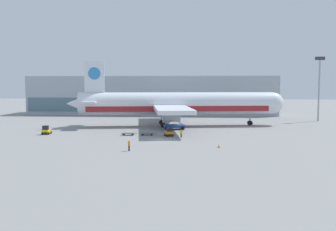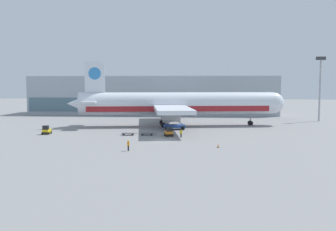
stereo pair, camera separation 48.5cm
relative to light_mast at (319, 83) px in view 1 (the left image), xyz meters
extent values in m
plane|color=gray|center=(-44.01, -41.92, -11.44)|extent=(400.00, 400.00, 0.00)
cube|color=#9EA8B2|center=(-53.32, 23.61, -4.44)|extent=(90.00, 18.00, 14.00)
cube|color=slate|center=(-53.32, 14.51, -7.59)|extent=(88.20, 0.20, 4.90)
cylinder|color=#9EA0A5|center=(0.00, 0.00, -2.26)|extent=(0.50, 0.50, 18.36)
cube|color=#333338|center=(0.00, 0.00, 7.42)|extent=(2.80, 0.50, 1.00)
cylinder|color=silver|center=(-41.80, -16.49, -5.34)|extent=(52.27, 13.77, 5.80)
cube|color=maroon|center=(-41.80, -16.49, -6.65)|extent=(48.14, 13.01, 1.45)
sphere|color=silver|center=(-16.11, -12.47, -5.34)|extent=(5.68, 5.68, 5.68)
cone|color=silver|center=(-67.49, -20.51, -5.34)|extent=(7.16, 6.43, 5.51)
cube|color=silver|center=(-63.38, -19.86, 1.56)|extent=(5.21, 1.24, 8.00)
cylinder|color=#3384CC|center=(-63.38, -19.86, 2.52)|extent=(3.25, 1.04, 3.20)
cube|color=silver|center=(-64.41, -20.03, -4.76)|extent=(5.57, 13.40, 0.50)
cube|color=silver|center=(-44.37, -16.89, -6.07)|extent=(15.32, 48.66, 0.90)
cylinder|color=#9EA0A5|center=(-42.81, -26.85, -7.87)|extent=(4.58, 3.42, 2.80)
cylinder|color=#9EA0A5|center=(-45.93, -6.93, -7.87)|extent=(4.58, 3.42, 2.80)
cylinder|color=#9EA0A5|center=(-22.28, -13.43, -8.79)|extent=(0.36, 0.36, 4.00)
cylinder|color=black|center=(-22.28, -13.43, -10.79)|extent=(1.42, 1.09, 1.30)
cylinder|color=#9EA0A5|center=(-45.42, -20.29, -8.79)|extent=(0.36, 0.36, 4.00)
cylinder|color=black|center=(-45.42, -20.29, -10.79)|extent=(1.42, 1.09, 1.30)
cylinder|color=#9EA0A5|center=(-46.41, -13.97, -8.79)|extent=(0.36, 0.36, 4.00)
cylinder|color=black|center=(-46.41, -13.97, -10.79)|extent=(1.42, 1.09, 1.30)
cube|color=#284C99|center=(-42.28, -23.99, -10.64)|extent=(5.60, 3.77, 0.70)
cube|color=#B2B2B7|center=(-42.28, -23.99, -7.20)|extent=(5.32, 3.58, 0.30)
cube|color=yellow|center=(-42.28, -23.99, -6.65)|extent=(5.32, 3.58, 0.08)
cube|color=#284C99|center=(-42.28, -23.99, -8.75)|extent=(4.23, 0.82, 3.22)
cube|color=#284C99|center=(-42.28, -23.99, -8.75)|extent=(4.23, 0.82, 3.22)
cylinder|color=black|center=(-40.59, -22.20, -10.99)|extent=(0.94, 0.49, 0.90)
cylinder|color=black|center=(-40.12, -25.17, -10.99)|extent=(0.94, 0.49, 0.90)
cylinder|color=black|center=(-44.44, -22.80, -10.99)|extent=(0.94, 0.49, 0.90)
cylinder|color=black|center=(-43.98, -25.77, -10.99)|extent=(0.94, 0.49, 0.90)
cube|color=yellow|center=(-70.36, -34.96, -10.74)|extent=(1.54, 2.38, 0.80)
cube|color=black|center=(-70.32, -35.61, -9.89)|extent=(1.29, 0.97, 0.90)
cube|color=black|center=(-70.29, -36.19, -11.02)|extent=(1.27, 0.24, 0.24)
cylinder|color=black|center=(-69.61, -35.72, -11.14)|extent=(0.28, 0.61, 0.60)
cylinder|color=black|center=(-71.01, -35.81, -11.14)|extent=(0.28, 0.61, 0.60)
cylinder|color=black|center=(-69.71, -34.11, -11.14)|extent=(0.28, 0.61, 0.60)
cylinder|color=black|center=(-71.11, -34.20, -11.14)|extent=(0.28, 0.61, 0.60)
cube|color=orange|center=(-42.73, -36.07, -10.74)|extent=(2.02, 2.61, 0.80)
cube|color=black|center=(-42.54, -36.69, -9.89)|extent=(1.45, 1.23, 0.90)
cube|color=black|center=(-42.36, -37.24, -11.02)|extent=(1.25, 0.53, 0.24)
cylinder|color=black|center=(-41.82, -36.63, -11.14)|extent=(0.41, 0.64, 0.60)
cylinder|color=black|center=(-43.16, -37.04, -11.14)|extent=(0.41, 0.64, 0.60)
cylinder|color=black|center=(-42.30, -35.09, -11.14)|extent=(0.41, 0.64, 0.60)
cylinder|color=black|center=(-43.64, -35.51, -11.14)|extent=(0.41, 0.64, 0.60)
cube|color=#56565B|center=(-51.81, -35.20, -11.02)|extent=(2.88, 1.66, 0.12)
cube|color=#56565B|center=(-49.96, -35.09, -11.02)|extent=(0.90, 0.13, 0.08)
cylinder|color=black|center=(-50.87, -34.51, -11.26)|extent=(0.37, 0.17, 0.36)
cylinder|color=black|center=(-50.79, -35.78, -11.26)|extent=(0.37, 0.17, 0.36)
cylinder|color=black|center=(-52.82, -34.62, -11.26)|extent=(0.37, 0.17, 0.36)
cylinder|color=black|center=(-52.75, -35.90, -11.26)|extent=(0.37, 0.17, 0.36)
cube|color=#56565B|center=(-47.65, -34.81, -11.02)|extent=(2.88, 1.66, 0.12)
cube|color=#56565B|center=(-45.81, -34.70, -11.02)|extent=(0.90, 0.13, 0.08)
cylinder|color=black|center=(-46.71, -34.12, -11.26)|extent=(0.37, 0.17, 0.36)
cylinder|color=black|center=(-46.64, -35.39, -11.26)|extent=(0.37, 0.17, 0.36)
cylinder|color=black|center=(-48.67, -34.24, -11.26)|extent=(0.37, 0.17, 0.36)
cylinder|color=black|center=(-48.59, -35.51, -11.26)|extent=(0.37, 0.17, 0.36)
cylinder|color=black|center=(-48.07, -54.32, -11.00)|extent=(0.14, 0.14, 0.89)
cylinder|color=black|center=(-48.21, -54.19, -11.00)|extent=(0.14, 0.14, 0.89)
cube|color=orange|center=(-48.14, -54.25, -10.22)|extent=(0.41, 0.41, 0.67)
cylinder|color=orange|center=(-47.97, -54.42, -10.19)|extent=(0.09, 0.09, 0.60)
cylinder|color=orange|center=(-48.31, -54.09, -10.19)|extent=(0.09, 0.09, 0.60)
sphere|color=#846047|center=(-48.14, -54.25, -9.77)|extent=(0.24, 0.24, 0.24)
sphere|color=yellow|center=(-48.14, -54.25, -9.71)|extent=(0.23, 0.23, 0.23)
cylinder|color=black|center=(-40.10, -37.73, -11.03)|extent=(0.14, 0.14, 0.82)
cylinder|color=black|center=(-39.90, -37.68, -11.03)|extent=(0.14, 0.14, 0.82)
cube|color=yellow|center=(-40.00, -37.70, -10.31)|extent=(0.40, 0.30, 0.62)
cylinder|color=yellow|center=(-40.23, -37.76, -10.28)|extent=(0.09, 0.09, 0.55)
cylinder|color=yellow|center=(-39.77, -37.64, -10.28)|extent=(0.09, 0.09, 0.55)
sphere|color=#846047|center=(-40.00, -37.70, -9.89)|extent=(0.22, 0.22, 0.22)
sphere|color=yellow|center=(-40.00, -37.70, -9.83)|extent=(0.21, 0.21, 0.21)
cube|color=black|center=(-32.82, -49.72, -11.42)|extent=(0.40, 0.40, 0.04)
cone|color=orange|center=(-32.82, -49.72, -11.07)|extent=(0.32, 0.32, 0.67)
cylinder|color=white|center=(-32.82, -49.72, -11.04)|extent=(0.19, 0.19, 0.09)
camera|label=1|loc=(-36.86, -115.95, -0.11)|focal=40.00mm
camera|label=2|loc=(-36.38, -115.91, -0.11)|focal=40.00mm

